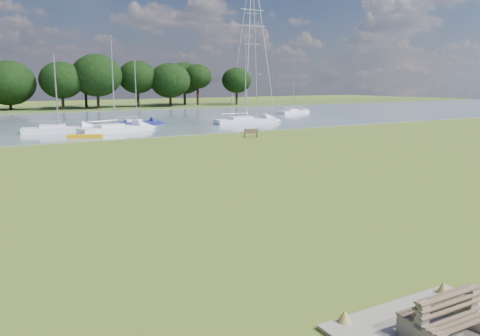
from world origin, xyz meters
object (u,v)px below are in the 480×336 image
sailboat_4 (293,111)px  sailboat_6 (136,122)px  riverbank_bench (251,133)px  pylon (252,23)px  sailboat_3 (114,127)px  bench_pair (447,316)px  sailboat_5 (58,128)px  kayak (85,136)px  sailboat_0 (245,119)px

sailboat_4 → sailboat_6: bearing=176.4°
sailboat_6 → riverbank_bench: bearing=-70.5°
pylon → sailboat_4: pylon is taller
sailboat_3 → sailboat_6: (4.11, 5.91, -0.07)m
riverbank_bench → bench_pair: bearing=-93.0°
sailboat_5 → kayak: bearing=-66.0°
sailboat_3 → sailboat_4: size_ratio=1.12×
pylon → sailboat_5: 63.13m
kayak → sailboat_0: (19.99, 5.47, 0.38)m
pylon → sailboat_4: 34.63m
sailboat_3 → sailboat_6: sailboat_3 is taller
pylon → riverbank_bench: bearing=-120.7°
bench_pair → kayak: size_ratio=0.58×
sailboat_0 → sailboat_3: size_ratio=1.18×
pylon → sailboat_0: 50.01m
bench_pair → sailboat_0: bearing=65.7°
kayak → pylon: bearing=69.6°
riverbank_bench → sailboat_0: (6.27, 12.13, 0.18)m
sailboat_0 → sailboat_5: (-21.47, 0.52, -0.06)m
riverbank_bench → sailboat_6: bearing=131.0°
sailboat_4 → pylon: bearing=53.4°
riverbank_bench → kayak: bearing=175.0°
pylon → sailboat_0: (-24.74, -40.09, -16.78)m
riverbank_bench → sailboat_5: sailboat_5 is taller
sailboat_3 → sailboat_5: sailboat_3 is taller
riverbank_bench → sailboat_6: size_ratio=0.19×
bench_pair → pylon: pylon is taller
bench_pair → sailboat_5: bearing=92.0°
pylon → sailboat_5: pylon is taller
sailboat_3 → sailboat_6: bearing=41.8°
bench_pair → sailboat_0: size_ratio=0.16×
kayak → sailboat_0: bearing=39.4°
riverbank_bench → pylon: bearing=80.2°
bench_pair → pylon: (45.08, 84.00, 16.87)m
sailboat_3 → sailboat_5: bearing=142.5°
bench_pair → sailboat_3: (3.98, 42.14, 0.05)m
sailboat_5 → sailboat_6: (9.22, 3.62, -0.05)m
sailboat_3 → sailboat_0: bearing=-7.2°
kayak → sailboat_5: (-1.47, 5.99, 0.32)m
riverbank_bench → sailboat_3: 14.46m
bench_pair → sailboat_3: 42.32m
bench_pair → kayak: bearing=90.1°
sailboat_4 → sailboat_5: sailboat_4 is taller
riverbank_bench → sailboat_0: sailboat_0 is taller
pylon → sailboat_4: bearing=-108.2°
kayak → sailboat_3: size_ratio=0.33×
kayak → sailboat_3: sailboat_3 is taller
riverbank_bench → sailboat_6: sailboat_6 is taller
sailboat_0 → sailboat_6: bearing=165.2°
sailboat_3 → sailboat_5: (-5.11, 2.29, -0.02)m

